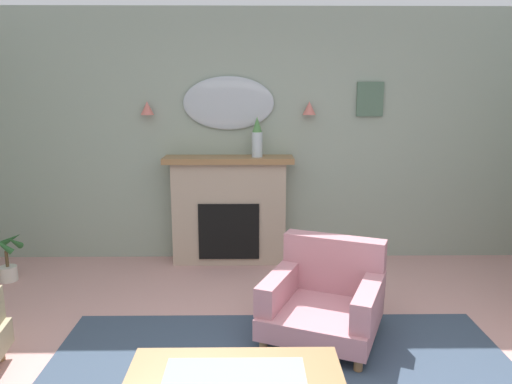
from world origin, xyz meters
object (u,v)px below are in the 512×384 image
Objects in this scene: potted_plant_small_fern at (7,259)px; wall_sconce_right at (309,108)px; mantel_vase_right at (257,138)px; framed_picture at (370,99)px; fireplace at (229,211)px; wall_sconce_left at (147,108)px; armchair_by_coffee_table at (326,296)px; wall_mirror at (229,103)px.

wall_sconce_right is at bearing 11.64° from potted_plant_small_fern.
mantel_vase_right is 1.17× the size of framed_picture.
wall_sconce_left is (-0.85, 0.09, 1.09)m from fireplace.
fireplace is 9.71× the size of wall_sconce_right.
mantel_vase_right is at bearing 107.43° from armchair_by_coffee_table.
wall_sconce_right reaches higher than fireplace.
wall_mirror is 1.50m from framed_picture.
wall_mirror is (-0.30, 0.17, 0.35)m from mantel_vase_right.
potted_plant_small_fern is at bearing 159.67° from armchair_by_coffee_table.
wall_mirror is at bearing 3.37° from wall_sconce_left.
wall_sconce_right is (0.55, 0.12, 0.30)m from mantel_vase_right.
potted_plant_small_fern is at bearing -162.75° from wall_mirror.
wall_mirror reaches higher than fireplace.
wall_sconce_right reaches higher than armchair_by_coffee_table.
mantel_vase_right is 0.82× the size of potted_plant_small_fern.
potted_plant_small_fern is (-3.66, -0.68, -1.52)m from framed_picture.
framed_picture reaches higher than wall_sconce_right.
armchair_by_coffee_table is at bearing -111.50° from framed_picture.
fireplace is 1.83m from armchair_by_coffee_table.
mantel_vase_right is 2.75m from potted_plant_small_fern.
wall_sconce_right is 3.39m from potted_plant_small_fern.
wall_sconce_left is at bearing 133.90° from armchair_by_coffee_table.
framed_picture reaches higher than potted_plant_small_fern.
mantel_vase_right reaches higher than potted_plant_small_fern.
mantel_vase_right is at bearing 11.49° from potted_plant_small_fern.
potted_plant_small_fern is at bearing -169.47° from framed_picture.
wall_sconce_left is 1.70m from wall_sconce_right.
fireplace is 1.15m from wall_mirror.
wall_mirror is 0.85m from wall_sconce_left.
armchair_by_coffee_table is (0.50, -1.60, -1.05)m from mantel_vase_right.
wall_mirror is 6.86× the size of wall_sconce_right.
wall_mirror is at bearing 176.63° from wall_sconce_right.
potted_plant_small_fern is (-2.96, 1.10, -0.08)m from armchair_by_coffee_table.
fireplace is at bearing -173.84° from wall_sconce_right.
potted_plant_small_fern is at bearing -168.51° from mantel_vase_right.
armchair_by_coffee_table is at bearing -65.60° from wall_mirror.
fireplace is at bearing -90.00° from wall_mirror.
wall_sconce_right is at bearing -174.73° from framed_picture.
framed_picture is 0.34× the size of armchair_by_coffee_table.
potted_plant_small_fern is at bearing -166.25° from fireplace.
framed_picture is at bearing 5.77° from fireplace.
wall_sconce_left is 0.39× the size of framed_picture.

